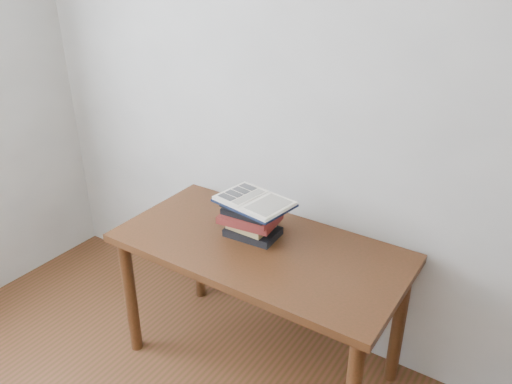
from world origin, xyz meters
The scene contains 3 objects.
desk centered at (-0.09, 1.38, 0.60)m, with size 1.30×0.65×0.70m.
book_stack centered at (-0.17, 1.42, 0.79)m, with size 0.28×0.22×0.18m.
open_book centered at (-0.13, 1.40, 0.89)m, with size 0.35×0.27×0.03m.
Camera 1 is at (0.93, -0.20, 1.88)m, focal length 35.00 mm.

